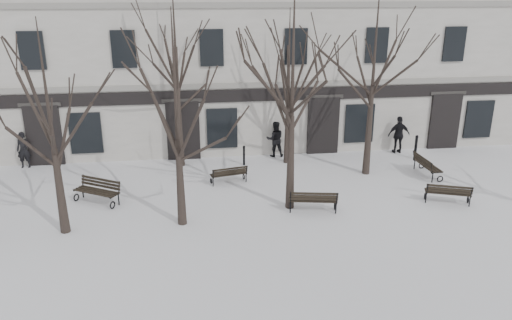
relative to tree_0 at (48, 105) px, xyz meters
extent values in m
plane|color=white|center=(7.60, -0.63, -4.54)|extent=(100.00, 100.00, 0.00)
cube|color=beige|center=(7.60, 12.37, 0.96)|extent=(40.00, 10.00, 11.00)
cube|color=gray|center=(7.60, 7.34, -0.94)|extent=(40.00, 0.12, 0.25)
cube|color=gray|center=(7.60, 7.34, 2.76)|extent=(40.00, 0.12, 0.25)
cube|color=black|center=(7.60, 7.33, -1.44)|extent=(40.00, 0.10, 0.60)
cube|color=black|center=(-2.40, 7.31, -3.09)|extent=(1.60, 0.22, 2.90)
cube|color=#2D2B28|center=(-2.40, 7.27, -1.59)|extent=(1.90, 0.08, 0.18)
cube|color=black|center=(-0.50, 7.32, -3.04)|extent=(1.50, 0.14, 2.00)
cube|color=black|center=(4.10, 7.31, -3.09)|extent=(1.60, 0.22, 2.90)
cube|color=#2D2B28|center=(4.10, 7.27, -1.59)|extent=(1.90, 0.08, 0.18)
cube|color=black|center=(6.00, 7.32, -3.04)|extent=(1.50, 0.14, 2.00)
cube|color=black|center=(11.10, 7.31, -3.09)|extent=(1.60, 0.22, 2.90)
cube|color=#2D2B28|center=(11.10, 7.27, -1.59)|extent=(1.90, 0.08, 0.18)
cube|color=black|center=(13.00, 7.32, -3.04)|extent=(1.50, 0.14, 2.00)
cube|color=black|center=(17.60, 7.31, -3.09)|extent=(1.60, 0.22, 2.90)
cube|color=#2D2B28|center=(17.60, 7.27, -1.59)|extent=(1.90, 0.08, 0.18)
cube|color=black|center=(19.50, 7.32, -3.04)|extent=(1.50, 0.14, 2.00)
cube|color=black|center=(-2.40, 7.32, 0.86)|extent=(1.10, 0.14, 1.70)
cube|color=black|center=(1.60, 7.32, 0.86)|extent=(1.10, 0.14, 1.70)
cube|color=black|center=(5.60, 7.32, 0.86)|extent=(1.10, 0.14, 1.70)
cube|color=black|center=(9.60, 7.32, 0.86)|extent=(1.10, 0.14, 1.70)
cube|color=black|center=(13.60, 7.32, 0.86)|extent=(1.10, 0.14, 1.70)
cube|color=black|center=(17.60, 7.32, 0.86)|extent=(1.10, 0.14, 1.70)
cone|color=black|center=(0.00, 0.00, -3.01)|extent=(0.34, 0.34, 3.05)
cone|color=black|center=(4.05, 0.12, -2.96)|extent=(0.34, 0.34, 3.16)
cone|color=black|center=(8.17, 0.99, -2.72)|extent=(0.34, 0.34, 3.64)
cone|color=black|center=(3.96, 6.35, -2.76)|extent=(0.34, 0.34, 3.57)
cone|color=black|center=(9.05, 6.13, -3.02)|extent=(0.34, 0.34, 3.04)
cone|color=black|center=(12.34, 4.16, -2.70)|extent=(0.34, 0.34, 3.68)
torus|color=black|center=(9.84, 0.54, -4.40)|extent=(0.10, 0.30, 0.29)
cylinder|color=black|center=(9.78, 0.18, -4.31)|extent=(0.05, 0.05, 0.45)
cube|color=black|center=(9.81, 0.36, -4.09)|extent=(0.15, 0.55, 0.05)
torus|color=black|center=(8.16, 0.84, -4.40)|extent=(0.10, 0.30, 0.29)
cylinder|color=black|center=(8.09, 0.48, -4.31)|extent=(0.05, 0.05, 0.45)
cube|color=black|center=(8.12, 0.66, -4.09)|extent=(0.15, 0.55, 0.05)
cube|color=black|center=(9.01, 0.73, -4.07)|extent=(1.80, 0.41, 0.04)
cube|color=black|center=(8.98, 0.59, -4.07)|extent=(1.80, 0.41, 0.04)
cube|color=black|center=(8.96, 0.45, -4.07)|extent=(1.80, 0.41, 0.04)
cube|color=black|center=(8.93, 0.31, -4.07)|extent=(1.80, 0.41, 0.04)
cube|color=black|center=(8.92, 0.27, -3.94)|extent=(1.79, 0.35, 0.09)
cube|color=black|center=(8.92, 0.25, -3.81)|extent=(1.79, 0.35, 0.09)
cube|color=black|center=(8.92, 0.23, -3.69)|extent=(1.79, 0.35, 0.09)
cylinder|color=black|center=(9.76, 0.10, -3.89)|extent=(0.06, 0.15, 0.50)
cylinder|color=black|center=(8.08, 0.41, -3.89)|extent=(0.06, 0.15, 0.50)
torus|color=black|center=(15.24, 0.45, -4.41)|extent=(0.14, 0.28, 0.28)
cylinder|color=black|center=(15.12, 0.13, -4.33)|extent=(0.05, 0.05, 0.43)
cube|color=black|center=(15.18, 0.29, -4.11)|extent=(0.23, 0.51, 0.05)
torus|color=black|center=(13.71, 1.01, -4.41)|extent=(0.14, 0.28, 0.28)
cylinder|color=black|center=(13.59, 0.69, -4.33)|extent=(0.05, 0.05, 0.43)
cube|color=black|center=(13.65, 0.85, -4.11)|extent=(0.23, 0.51, 0.05)
cube|color=black|center=(14.49, 0.77, -4.09)|extent=(1.64, 0.67, 0.03)
cube|color=black|center=(14.44, 0.64, -4.09)|extent=(1.64, 0.67, 0.03)
cube|color=black|center=(14.39, 0.52, -4.09)|extent=(1.64, 0.67, 0.03)
cube|color=black|center=(14.35, 0.39, -4.09)|extent=(1.64, 0.67, 0.03)
cube|color=black|center=(14.34, 0.36, -3.97)|extent=(1.63, 0.62, 0.09)
cube|color=black|center=(14.33, 0.34, -3.85)|extent=(1.63, 0.62, 0.09)
cube|color=black|center=(14.32, 0.32, -3.74)|extent=(1.63, 0.62, 0.09)
cylinder|color=black|center=(15.09, 0.06, -3.92)|extent=(0.08, 0.14, 0.48)
cylinder|color=black|center=(13.57, 0.62, -3.92)|extent=(0.08, 0.14, 0.48)
torus|color=black|center=(-0.16, 2.69, -4.39)|extent=(0.21, 0.29, 0.31)
cylinder|color=black|center=(0.03, 3.01, -4.30)|extent=(0.05, 0.05, 0.48)
cube|color=black|center=(-0.07, 2.85, -4.06)|extent=(0.35, 0.52, 0.05)
torus|color=black|center=(1.37, 1.75, -4.39)|extent=(0.21, 0.29, 0.31)
cylinder|color=black|center=(1.57, 2.07, -4.30)|extent=(0.05, 0.05, 0.48)
cube|color=black|center=(1.47, 1.91, -4.06)|extent=(0.35, 0.52, 0.05)
cube|color=black|center=(0.58, 2.18, -4.04)|extent=(1.67, 1.08, 0.04)
cube|color=black|center=(0.66, 2.31, -4.04)|extent=(1.67, 1.08, 0.04)
cube|color=black|center=(0.73, 2.43, -4.04)|extent=(1.67, 1.08, 0.04)
cube|color=black|center=(0.81, 2.56, -4.04)|extent=(1.67, 1.08, 0.04)
cube|color=black|center=(0.83, 2.60, -3.91)|extent=(1.64, 1.03, 0.10)
cube|color=black|center=(0.85, 2.62, -3.78)|extent=(1.64, 1.03, 0.10)
cube|color=black|center=(0.86, 2.64, -3.65)|extent=(1.64, 1.03, 0.10)
cylinder|color=black|center=(0.08, 3.08, -3.85)|extent=(0.12, 0.15, 0.53)
cylinder|color=black|center=(1.61, 2.15, -3.85)|extent=(0.12, 0.15, 0.53)
torus|color=black|center=(6.72, 4.15, -4.42)|extent=(0.10, 0.26, 0.26)
cylinder|color=black|center=(6.79, 3.84, -4.34)|extent=(0.04, 0.04, 0.40)
cube|color=black|center=(6.75, 4.00, -4.14)|extent=(0.15, 0.48, 0.04)
torus|color=black|center=(5.26, 3.83, -4.42)|extent=(0.10, 0.26, 0.26)
cylinder|color=black|center=(5.33, 3.52, -4.34)|extent=(0.04, 0.04, 0.40)
cube|color=black|center=(5.29, 3.67, -4.14)|extent=(0.15, 0.48, 0.04)
cube|color=black|center=(5.98, 4.02, -4.13)|extent=(1.56, 0.42, 0.03)
cube|color=black|center=(6.01, 3.90, -4.13)|extent=(1.56, 0.42, 0.03)
cube|color=black|center=(6.03, 3.78, -4.13)|extent=(1.56, 0.42, 0.03)
cube|color=black|center=(6.06, 3.66, -4.13)|extent=(1.56, 0.42, 0.03)
cube|color=black|center=(6.07, 3.63, -4.01)|extent=(1.55, 0.38, 0.08)
cube|color=black|center=(6.07, 3.61, -3.91)|extent=(1.55, 0.38, 0.08)
cube|color=black|center=(6.08, 3.59, -3.80)|extent=(1.55, 0.38, 0.08)
cylinder|color=black|center=(6.80, 3.78, -3.97)|extent=(0.06, 0.13, 0.44)
cylinder|color=black|center=(5.34, 3.45, -3.97)|extent=(0.06, 0.13, 0.44)
torus|color=black|center=(15.21, 2.71, -4.40)|extent=(0.30, 0.06, 0.30)
cylinder|color=black|center=(14.84, 2.70, -4.31)|extent=(0.05, 0.05, 0.46)
cube|color=black|center=(15.02, 2.70, -4.08)|extent=(0.56, 0.06, 0.05)
torus|color=black|center=(15.17, 4.44, -4.40)|extent=(0.30, 0.06, 0.30)
cylinder|color=black|center=(14.80, 4.43, -4.31)|extent=(0.05, 0.05, 0.46)
cube|color=black|center=(14.98, 4.43, -4.08)|extent=(0.56, 0.06, 0.05)
cube|color=black|center=(15.23, 3.57, -4.06)|extent=(0.13, 1.84, 0.04)
cube|color=black|center=(15.08, 3.57, -4.06)|extent=(0.13, 1.84, 0.04)
cube|color=black|center=(14.94, 3.57, -4.06)|extent=(0.13, 1.84, 0.04)
cube|color=black|center=(14.80, 3.56, -4.06)|extent=(0.13, 1.84, 0.04)
cube|color=black|center=(14.76, 3.56, -3.93)|extent=(0.08, 1.84, 0.09)
cube|color=black|center=(14.74, 3.56, -3.81)|extent=(0.08, 1.84, 0.09)
cube|color=black|center=(14.71, 3.56, -3.68)|extent=(0.08, 1.84, 0.09)
cylinder|color=black|center=(14.76, 2.70, -3.88)|extent=(0.15, 0.04, 0.51)
cylinder|color=black|center=(14.72, 4.43, -3.88)|extent=(0.15, 0.04, 0.51)
cylinder|color=black|center=(6.93, 6.01, -4.09)|extent=(0.11, 0.11, 0.89)
sphere|color=black|center=(6.93, 6.01, -3.63)|extent=(0.12, 0.12, 0.12)
cylinder|color=black|center=(15.44, 5.81, -3.98)|extent=(0.13, 0.13, 1.12)
sphere|color=black|center=(15.44, 5.81, -3.40)|extent=(0.16, 0.16, 0.16)
imported|color=black|center=(-3.33, 7.05, -4.54)|extent=(0.64, 0.42, 1.72)
imported|color=black|center=(8.62, 7.11, -4.54)|extent=(0.89, 0.70, 1.80)
imported|color=black|center=(14.97, 6.85, -4.54)|extent=(1.13, 0.49, 1.92)
camera|label=1|loc=(4.56, -16.36, 3.60)|focal=35.00mm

